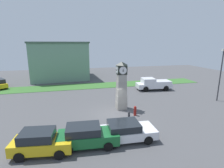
{
  "coord_description": "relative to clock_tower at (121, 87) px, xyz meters",
  "views": [
    {
      "loc": [
        -3.99,
        -16.05,
        7.07
      ],
      "look_at": [
        0.52,
        2.59,
        2.58
      ],
      "focal_mm": 28.0,
      "sensor_mm": 36.0,
      "label": 1
    }
  ],
  "objects": [
    {
      "name": "clock_tower",
      "position": [
        0.0,
        0.0,
        0.0
      ],
      "size": [
        1.3,
        1.24,
        5.19
      ],
      "color": "#9B968C",
      "rests_on": "ground_plane"
    },
    {
      "name": "pickup_truck",
      "position": [
        7.19,
        6.56,
        -1.58
      ],
      "size": [
        5.48,
        2.58,
        1.85
      ],
      "color": "silver",
      "rests_on": "ground_plane"
    },
    {
      "name": "grass_verge_far",
      "position": [
        -3.41,
        11.27,
        -2.49
      ],
      "size": [
        41.69,
        4.07,
        0.04
      ],
      "primitive_type": "cube",
      "color": "#386B2D",
      "rests_on": "ground_plane"
    },
    {
      "name": "street_lamp_near_road",
      "position": [
        12.53,
        -0.23,
        1.2
      ],
      "size": [
        0.5,
        0.24,
        6.43
      ],
      "color": "#333338",
      "rests_on": "ground_plane"
    },
    {
      "name": "bollard_mid_row",
      "position": [
        -0.14,
        -3.03,
        -2.09
      ],
      "size": [
        0.2,
        0.2,
        0.84
      ],
      "color": "#333338",
      "rests_on": "ground_plane"
    },
    {
      "name": "warehouse_blue_far",
      "position": [
        -7.33,
        20.13,
        1.17
      ],
      "size": [
        11.63,
        11.35,
        7.35
      ],
      "color": "gray",
      "rests_on": "ground_plane"
    },
    {
      "name": "car_near_tower",
      "position": [
        -4.4,
        -6.37,
        -1.73
      ],
      "size": [
        4.34,
        2.13,
        1.54
      ],
      "color": "#19602D",
      "rests_on": "ground_plane"
    },
    {
      "name": "ground_plane",
      "position": [
        -1.29,
        -1.47,
        -2.51
      ],
      "size": [
        69.49,
        69.49,
        0.0
      ],
      "primitive_type": "plane",
      "color": "#4C4C4F"
    },
    {
      "name": "car_by_building",
      "position": [
        -1.45,
        -6.24,
        -1.79
      ],
      "size": [
        4.2,
        2.23,
        1.4
      ],
      "color": "silver",
      "rests_on": "ground_plane"
    },
    {
      "name": "bollard_near_tower",
      "position": [
        0.81,
        -2.16,
        -2.01
      ],
      "size": [
        0.27,
        0.27,
        0.99
      ],
      "color": "maroon",
      "rests_on": "ground_plane"
    },
    {
      "name": "car_navy_sedan",
      "position": [
        -7.37,
        -6.49,
        -1.72
      ],
      "size": [
        4.02,
        2.22,
        1.57
      ],
      "color": "gold",
      "rests_on": "ground_plane"
    }
  ]
}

